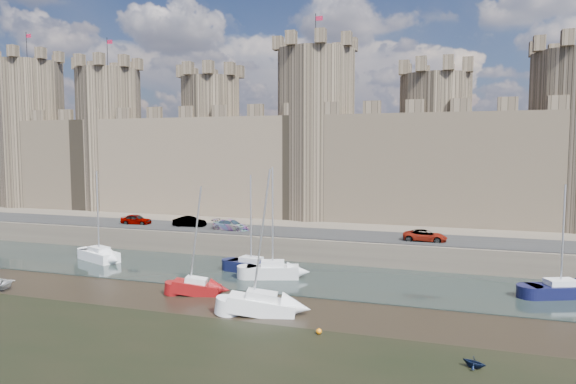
# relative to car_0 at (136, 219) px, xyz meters

# --- Properties ---
(ground) EXTENTS (160.00, 160.00, 0.00)m
(ground) POSITION_rel_car_0_xyz_m (17.52, -33.67, -3.16)
(ground) COLOR black
(ground) RESTS_ON ground
(water_channel) EXTENTS (160.00, 12.00, 0.08)m
(water_channel) POSITION_rel_car_0_xyz_m (17.52, -9.67, -3.12)
(water_channel) COLOR black
(water_channel) RESTS_ON ground
(quay) EXTENTS (160.00, 60.00, 2.50)m
(quay) POSITION_rel_car_0_xyz_m (17.52, 26.33, -1.91)
(quay) COLOR #4C443A
(quay) RESTS_ON ground
(road) EXTENTS (160.00, 7.00, 0.10)m
(road) POSITION_rel_car_0_xyz_m (17.52, 0.33, -0.61)
(road) COLOR black
(road) RESTS_ON quay
(castle) EXTENTS (108.50, 11.00, 29.00)m
(castle) POSITION_rel_car_0_xyz_m (16.88, 14.33, 8.52)
(castle) COLOR #42382B
(castle) RESTS_ON quay
(car_0) EXTENTS (3.94, 1.79, 1.31)m
(car_0) POSITION_rel_car_0_xyz_m (0.00, 0.00, 0.00)
(car_0) COLOR gray
(car_0) RESTS_ON quay
(car_1) EXTENTS (4.10, 1.74, 1.32)m
(car_1) POSITION_rel_car_0_xyz_m (7.41, 0.34, 0.00)
(car_1) COLOR gray
(car_1) RESTS_ON quay
(car_2) EXTENTS (4.59, 2.22, 1.29)m
(car_2) POSITION_rel_car_0_xyz_m (13.35, -0.52, -0.01)
(car_2) COLOR gray
(car_2) RESTS_ON quay
(car_3) EXTENTS (4.44, 2.05, 1.23)m
(car_3) POSITION_rel_car_0_xyz_m (35.45, -0.83, -0.04)
(car_3) COLOR gray
(car_3) RESTS_ON quay
(sailboat_0) EXTENTS (5.55, 3.82, 9.67)m
(sailboat_0) POSITION_rel_car_0_xyz_m (2.12, -9.86, -2.39)
(sailboat_0) COLOR white
(sailboat_0) RESTS_ON ground
(sailboat_1) EXTENTS (5.01, 2.68, 9.53)m
(sailboat_1) POSITION_rel_car_0_xyz_m (19.56, -9.45, -2.39)
(sailboat_1) COLOR black
(sailboat_1) RESTS_ON ground
(sailboat_2) EXTENTS (5.15, 3.26, 10.37)m
(sailboat_2) POSITION_rel_car_0_xyz_m (22.32, -10.87, -2.33)
(sailboat_2) COLOR silver
(sailboat_2) RESTS_ON ground
(sailboat_3) EXTENTS (5.62, 3.89, 9.19)m
(sailboat_3) POSITION_rel_car_0_xyz_m (46.68, -9.30, -2.43)
(sailboat_3) COLOR black
(sailboat_3) RESTS_ON ground
(sailboat_4) EXTENTS (4.15, 2.47, 9.09)m
(sailboat_4) POSITION_rel_car_0_xyz_m (18.05, -17.72, -2.47)
(sailboat_4) COLOR maroon
(sailboat_4) RESTS_ON ground
(sailboat_5) EXTENTS (5.30, 3.11, 10.73)m
(sailboat_5) POSITION_rel_car_0_xyz_m (25.07, -20.81, -2.39)
(sailboat_5) COLOR white
(sailboat_5) RESTS_ON ground
(dinghy_7) EXTENTS (1.47, 1.35, 0.65)m
(dinghy_7) POSITION_rel_car_0_xyz_m (39.58, -25.75, -2.83)
(dinghy_7) COLOR black
(dinghy_7) RESTS_ON ground
(buoy_3) EXTENTS (0.39, 0.39, 0.39)m
(buoy_3) POSITION_rel_car_0_xyz_m (30.07, -23.41, -2.96)
(buoy_3) COLOR orange
(buoy_3) RESTS_ON ground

